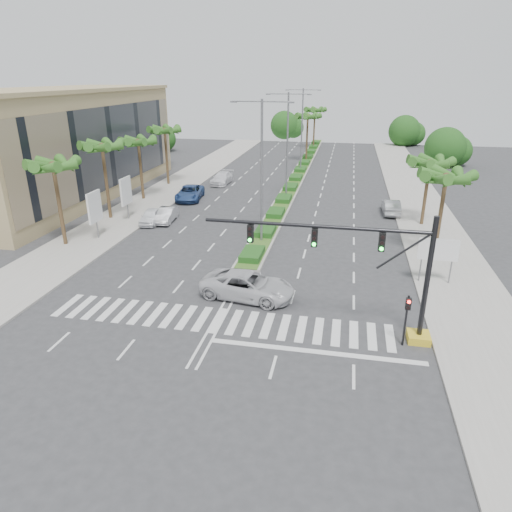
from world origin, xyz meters
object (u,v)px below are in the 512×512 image
(car_parked_a, at_px, (151,216))
(car_parked_d, at_px, (222,178))
(car_parked_b, at_px, (166,215))
(car_right, at_px, (391,207))
(car_parked_c, at_px, (190,193))
(car_crossing, at_px, (248,285))

(car_parked_a, xyz_separation_m, car_parked_d, (2.25, 18.50, 0.06))
(car_parked_a, height_order, car_parked_b, car_parked_a)
(car_parked_d, distance_m, car_right, 23.75)
(car_parked_a, bearing_deg, car_parked_c, 78.36)
(car_parked_a, xyz_separation_m, car_parked_c, (0.75, 9.56, 0.11))
(car_crossing, bearing_deg, car_right, -17.63)
(car_right, bearing_deg, car_crossing, 62.38)
(car_parked_c, height_order, car_parked_d, car_parked_c)
(car_parked_b, bearing_deg, car_right, 12.91)
(car_crossing, xyz_separation_m, car_right, (10.72, 22.15, -0.09))
(car_parked_c, relative_size, car_right, 1.25)
(car_parked_d, xyz_separation_m, car_right, (21.35, -10.41, 0.01))
(car_parked_b, bearing_deg, car_parked_a, -153.85)
(car_parked_c, height_order, car_crossing, car_crossing)
(car_parked_a, relative_size, car_parked_c, 0.70)
(car_parked_d, relative_size, car_right, 1.13)
(car_parked_d, bearing_deg, car_crossing, -69.56)
(car_crossing, bearing_deg, car_parked_d, 26.28)
(car_parked_a, distance_m, car_crossing, 19.07)
(car_crossing, relative_size, car_right, 1.32)
(car_crossing, distance_m, car_right, 24.60)
(car_parked_b, height_order, car_crossing, car_crossing)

